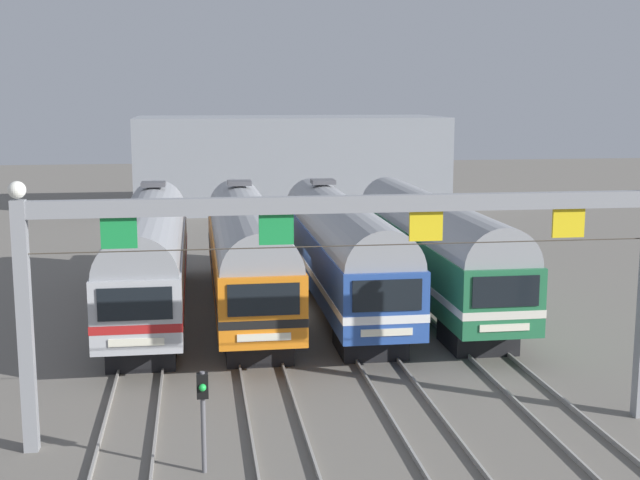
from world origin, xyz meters
TOP-DOWN VIEW (x-y plane):
  - ground_plane at (0.00, 0.00)m, footprint 160.00×160.00m
  - track_bed at (-0.00, 17.00)m, footprint 13.40×70.00m
  - commuter_train_stainless at (-5.95, -0.00)m, footprint 2.88×18.06m
  - commuter_train_orange at (-1.98, -0.00)m, footprint 2.88×18.06m
  - commuter_train_blue at (1.98, -0.00)m, footprint 2.88×18.06m
  - commuter_train_green at (5.95, -0.01)m, footprint 2.88×18.06m
  - catenary_gantry at (0.00, -13.50)m, footprint 17.14×0.44m
  - yard_signal_mast at (-3.97, -15.47)m, footprint 0.28×0.35m
  - maintenance_building at (3.48, 33.25)m, footprint 24.03×10.00m

SIDE VIEW (x-z plane):
  - ground_plane at x=0.00m, z-range 0.00..0.00m
  - track_bed at x=0.00m, z-range 0.00..0.15m
  - yard_signal_mast at x=-3.97m, z-range 0.51..3.06m
  - commuter_train_green at x=5.95m, z-range 0.30..5.07m
  - commuter_train_stainless at x=-5.95m, z-range 0.16..5.21m
  - commuter_train_orange at x=-1.98m, z-range 0.16..5.21m
  - commuter_train_blue at x=1.98m, z-range 0.16..5.21m
  - maintenance_building at x=3.48m, z-range 0.00..7.28m
  - catenary_gantry at x=0.00m, z-range 1.61..8.58m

